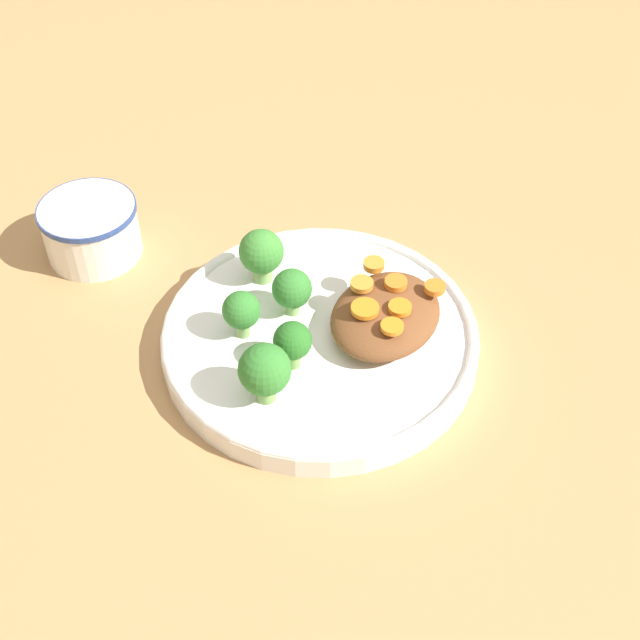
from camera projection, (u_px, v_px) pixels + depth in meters
The scene contains 16 objects.
ground_plane at pixel (320, 348), 0.82m from camera, with size 4.00×4.00×0.00m, color tan.
plate at pixel (320, 337), 0.81m from camera, with size 0.29×0.29×0.03m.
dip_bowl at pixel (90, 228), 0.89m from camera, with size 0.10×0.10×0.06m.
stew_mound at pixel (385, 315), 0.80m from camera, with size 0.09×0.12×0.03m, color brown.
broccoli_floret_0 at pixel (260, 369), 0.73m from camera, with size 0.04×0.04×0.06m.
broccoli_floret_1 at pixel (241, 311), 0.78m from camera, with size 0.03×0.03×0.05m.
broccoli_floret_2 at pixel (289, 340), 0.76m from camera, with size 0.03×0.03×0.05m.
broccoli_floret_3 at pixel (292, 290), 0.80m from camera, with size 0.04×0.04×0.05m.
broccoli_floret_4 at pixel (261, 253), 0.83m from camera, with size 0.04×0.04×0.06m.
carrot_slice_0 at pixel (365, 309), 0.78m from camera, with size 0.03×0.03×0.00m, color orange.
carrot_slice_1 at pixel (392, 327), 0.76m from camera, with size 0.02×0.02×0.00m, color orange.
carrot_slice_2 at pixel (396, 283), 0.80m from camera, with size 0.02×0.02×0.01m, color orange.
carrot_slice_3 at pixel (374, 264), 0.82m from camera, with size 0.02×0.02×0.01m, color orange.
carrot_slice_4 at pixel (400, 308), 0.78m from camera, with size 0.02×0.02×0.01m, color orange.
carrot_slice_5 at pixel (362, 284), 0.80m from camera, with size 0.02×0.02×0.01m, color orange.
carrot_slice_6 at pixel (435, 287), 0.79m from camera, with size 0.02×0.02×0.01m, color orange.
Camera 1 is at (-0.28, 0.48, 0.60)m, focal length 50.00 mm.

